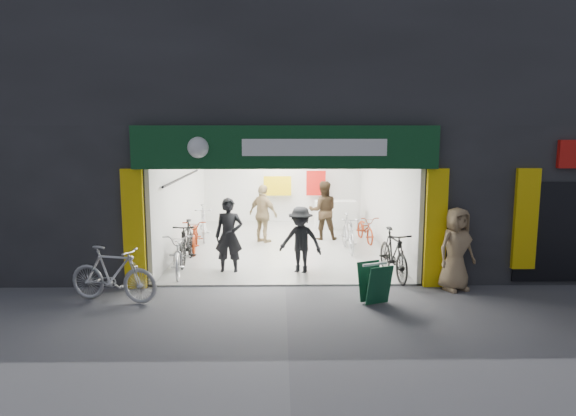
{
  "coord_description": "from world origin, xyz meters",
  "views": [
    {
      "loc": [
        -0.13,
        -10.9,
        3.41
      ],
      "look_at": [
        0.08,
        1.5,
        1.52
      ],
      "focal_mm": 32.0,
      "sensor_mm": 36.0,
      "label": 1
    }
  ],
  "objects_px": {
    "pedestrian_near": "(456,249)",
    "sandwich_board": "(375,282)",
    "bike_left_front": "(180,252)",
    "bike_right_front": "(393,254)",
    "parked_bike": "(113,274)"
  },
  "relations": [
    {
      "from": "bike_left_front",
      "to": "parked_bike",
      "type": "relative_size",
      "value": 1.04
    },
    {
      "from": "pedestrian_near",
      "to": "sandwich_board",
      "type": "bearing_deg",
      "value": -177.5
    },
    {
      "from": "bike_left_front",
      "to": "pedestrian_near",
      "type": "relative_size",
      "value": 1.1
    },
    {
      "from": "bike_left_front",
      "to": "sandwich_board",
      "type": "relative_size",
      "value": 2.47
    },
    {
      "from": "bike_right_front",
      "to": "bike_left_front",
      "type": "bearing_deg",
      "value": 168.66
    },
    {
      "from": "parked_bike",
      "to": "pedestrian_near",
      "type": "xyz_separation_m",
      "value": [
        7.08,
        0.65,
        0.33
      ]
    },
    {
      "from": "bike_right_front",
      "to": "pedestrian_near",
      "type": "height_order",
      "value": "pedestrian_near"
    },
    {
      "from": "parked_bike",
      "to": "sandwich_board",
      "type": "xyz_separation_m",
      "value": [
        5.19,
        -0.21,
        -0.13
      ]
    },
    {
      "from": "sandwich_board",
      "to": "bike_left_front",
      "type": "bearing_deg",
      "value": 129.48
    },
    {
      "from": "bike_right_front",
      "to": "sandwich_board",
      "type": "bearing_deg",
      "value": -119.32
    },
    {
      "from": "bike_left_front",
      "to": "pedestrian_near",
      "type": "height_order",
      "value": "pedestrian_near"
    },
    {
      "from": "bike_right_front",
      "to": "pedestrian_near",
      "type": "distance_m",
      "value": 1.49
    },
    {
      "from": "bike_left_front",
      "to": "pedestrian_near",
      "type": "xyz_separation_m",
      "value": [
        6.14,
        -1.36,
        0.38
      ]
    },
    {
      "from": "bike_right_front",
      "to": "parked_bike",
      "type": "distance_m",
      "value": 6.15
    },
    {
      "from": "bike_right_front",
      "to": "parked_bike",
      "type": "bearing_deg",
      "value": -171.45
    }
  ]
}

